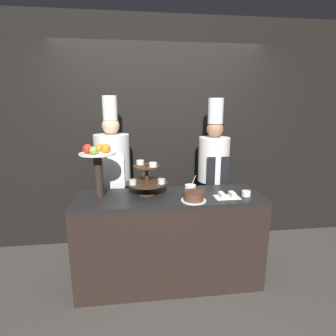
{
  "coord_description": "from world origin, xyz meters",
  "views": [
    {
      "loc": [
        -0.3,
        -2.08,
        1.77
      ],
      "look_at": [
        0.0,
        0.39,
        1.18
      ],
      "focal_mm": 28.0,
      "sensor_mm": 36.0,
      "label": 1
    }
  ],
  "objects_px": {
    "cake_round": "(194,196)",
    "serving_bowl_far": "(190,188)",
    "tiered_stand": "(147,179)",
    "chef_center_left": "(213,172)",
    "chef_left": "(113,175)",
    "cup_white": "(246,194)",
    "cake_square_tray": "(227,196)",
    "fruit_pedestal": "(98,161)"
  },
  "relations": [
    {
      "from": "fruit_pedestal",
      "to": "serving_bowl_far",
      "type": "relative_size",
      "value": 3.19
    },
    {
      "from": "fruit_pedestal",
      "to": "cup_white",
      "type": "bearing_deg",
      "value": -6.44
    },
    {
      "from": "cake_square_tray",
      "to": "tiered_stand",
      "type": "bearing_deg",
      "value": 165.2
    },
    {
      "from": "serving_bowl_far",
      "to": "cup_white",
      "type": "bearing_deg",
      "value": -25.67
    },
    {
      "from": "tiered_stand",
      "to": "cup_white",
      "type": "relative_size",
      "value": 4.85
    },
    {
      "from": "cake_square_tray",
      "to": "chef_center_left",
      "type": "bearing_deg",
      "value": 84.4
    },
    {
      "from": "tiered_stand",
      "to": "chef_center_left",
      "type": "distance_m",
      "value": 0.95
    },
    {
      "from": "cup_white",
      "to": "chef_center_left",
      "type": "xyz_separation_m",
      "value": [
        -0.13,
        0.67,
        0.05
      ]
    },
    {
      "from": "cake_round",
      "to": "chef_left",
      "type": "height_order",
      "value": "chef_left"
    },
    {
      "from": "serving_bowl_far",
      "to": "tiered_stand",
      "type": "bearing_deg",
      "value": -172.65
    },
    {
      "from": "tiered_stand",
      "to": "cake_round",
      "type": "bearing_deg",
      "value": -30.86
    },
    {
      "from": "cake_round",
      "to": "chef_left",
      "type": "relative_size",
      "value": 0.12
    },
    {
      "from": "tiered_stand",
      "to": "cake_round",
      "type": "height_order",
      "value": "tiered_stand"
    },
    {
      "from": "fruit_pedestal",
      "to": "chef_left",
      "type": "height_order",
      "value": "chef_left"
    },
    {
      "from": "cake_round",
      "to": "cake_square_tray",
      "type": "xyz_separation_m",
      "value": [
        0.33,
        0.05,
        -0.02
      ]
    },
    {
      "from": "fruit_pedestal",
      "to": "cup_white",
      "type": "distance_m",
      "value": 1.43
    },
    {
      "from": "serving_bowl_far",
      "to": "chef_center_left",
      "type": "distance_m",
      "value": 0.56
    },
    {
      "from": "cake_round",
      "to": "chef_left",
      "type": "bearing_deg",
      "value": 136.63
    },
    {
      "from": "serving_bowl_far",
      "to": "chef_center_left",
      "type": "height_order",
      "value": "chef_center_left"
    },
    {
      "from": "cake_square_tray",
      "to": "serving_bowl_far",
      "type": "bearing_deg",
      "value": 139.63
    },
    {
      "from": "cake_round",
      "to": "serving_bowl_far",
      "type": "relative_size",
      "value": 1.44
    },
    {
      "from": "tiered_stand",
      "to": "cup_white",
      "type": "height_order",
      "value": "tiered_stand"
    },
    {
      "from": "cup_white",
      "to": "serving_bowl_far",
      "type": "bearing_deg",
      "value": 154.33
    },
    {
      "from": "chef_left",
      "to": "cup_white",
      "type": "bearing_deg",
      "value": -27.08
    },
    {
      "from": "cake_round",
      "to": "cake_square_tray",
      "type": "height_order",
      "value": "cake_round"
    },
    {
      "from": "serving_bowl_far",
      "to": "chef_left",
      "type": "height_order",
      "value": "chef_left"
    },
    {
      "from": "tiered_stand",
      "to": "cup_white",
      "type": "distance_m",
      "value": 0.96
    },
    {
      "from": "tiered_stand",
      "to": "chef_left",
      "type": "relative_size",
      "value": 0.22
    },
    {
      "from": "cup_white",
      "to": "chef_left",
      "type": "xyz_separation_m",
      "value": [
        -1.3,
        0.67,
        0.05
      ]
    },
    {
      "from": "tiered_stand",
      "to": "chef_center_left",
      "type": "relative_size",
      "value": 0.22
    },
    {
      "from": "chef_left",
      "to": "cake_round",
      "type": "bearing_deg",
      "value": -43.37
    },
    {
      "from": "cake_round",
      "to": "chef_left",
      "type": "distance_m",
      "value": 1.06
    },
    {
      "from": "cake_round",
      "to": "cup_white",
      "type": "distance_m",
      "value": 0.53
    },
    {
      "from": "cup_white",
      "to": "tiered_stand",
      "type": "bearing_deg",
      "value": 169.14
    },
    {
      "from": "cake_square_tray",
      "to": "chef_left",
      "type": "height_order",
      "value": "chef_left"
    },
    {
      "from": "fruit_pedestal",
      "to": "cake_square_tray",
      "type": "bearing_deg",
      "value": -8.25
    },
    {
      "from": "cake_square_tray",
      "to": "cup_white",
      "type": "bearing_deg",
      "value": 4.73
    },
    {
      "from": "tiered_stand",
      "to": "cup_white",
      "type": "xyz_separation_m",
      "value": [
        0.94,
        -0.18,
        -0.13
      ]
    },
    {
      "from": "tiered_stand",
      "to": "serving_bowl_far",
      "type": "distance_m",
      "value": 0.47
    },
    {
      "from": "fruit_pedestal",
      "to": "cup_white",
      "type": "relative_size",
      "value": 6.09
    },
    {
      "from": "chef_left",
      "to": "cake_square_tray",
      "type": "bearing_deg",
      "value": -31.65
    },
    {
      "from": "fruit_pedestal",
      "to": "serving_bowl_far",
      "type": "xyz_separation_m",
      "value": [
        0.89,
        0.08,
        -0.31
      ]
    }
  ]
}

